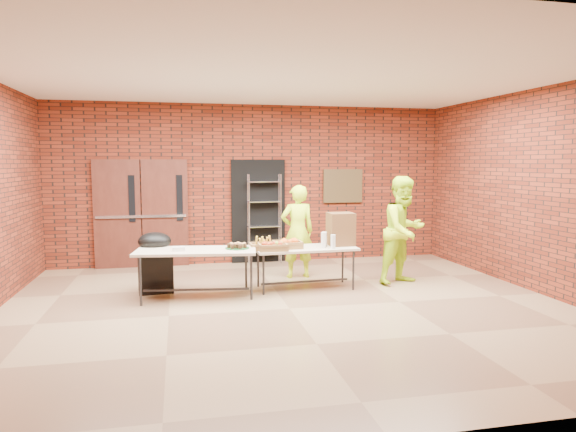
% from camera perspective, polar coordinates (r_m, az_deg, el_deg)
% --- Properties ---
extents(room, '(8.08, 7.08, 3.28)m').
position_cam_1_polar(room, '(7.03, 0.17, 2.36)').
color(room, brown).
rests_on(room, ground).
extents(double_doors, '(1.78, 0.12, 2.10)m').
position_cam_1_polar(double_doors, '(10.37, -15.94, 0.27)').
color(double_doors, '#4E2016').
rests_on(double_doors, room).
extents(dark_doorway, '(1.10, 0.06, 2.10)m').
position_cam_1_polar(dark_doorway, '(10.49, -3.32, 0.53)').
color(dark_doorway, black).
rests_on(dark_doorway, room).
extents(bronze_plaque, '(0.85, 0.04, 0.70)m').
position_cam_1_polar(bronze_plaque, '(10.86, 6.11, 3.34)').
color(bronze_plaque, '#47381C').
rests_on(bronze_plaque, room).
extents(wire_rack, '(0.68, 0.27, 1.81)m').
position_cam_1_polar(wire_rack, '(10.38, -2.64, -0.33)').
color(wire_rack, silver).
rests_on(wire_rack, room).
extents(table_left, '(1.88, 0.98, 0.74)m').
position_cam_1_polar(table_left, '(7.87, -10.19, -4.14)').
color(table_left, '#C0AC93').
rests_on(table_left, room).
extents(table_right, '(1.67, 0.76, 0.67)m').
position_cam_1_polar(table_right, '(8.32, 1.91, -3.88)').
color(table_right, '#C0AC93').
rests_on(table_right, room).
extents(basket_bananas, '(0.40, 0.31, 0.12)m').
position_cam_1_polar(basket_bananas, '(8.13, -2.83, -3.33)').
color(basket_bananas, olive).
rests_on(basket_bananas, table_right).
extents(basket_oranges, '(0.45, 0.35, 0.14)m').
position_cam_1_polar(basket_oranges, '(8.23, -0.07, -3.16)').
color(basket_oranges, olive).
rests_on(basket_oranges, table_right).
extents(basket_apples, '(0.44, 0.35, 0.14)m').
position_cam_1_polar(basket_apples, '(8.02, -1.72, -3.41)').
color(basket_apples, olive).
rests_on(basket_apples, table_right).
extents(muffin_tray, '(0.36, 0.36, 0.09)m').
position_cam_1_polar(muffin_tray, '(7.86, -5.67, -3.32)').
color(muffin_tray, '#13481F').
rests_on(muffin_tray, table_left).
extents(napkin_box, '(0.18, 0.12, 0.06)m').
position_cam_1_polar(napkin_box, '(7.79, -12.05, -3.59)').
color(napkin_box, silver).
rests_on(napkin_box, table_left).
extents(coffee_dispenser, '(0.41, 0.37, 0.54)m').
position_cam_1_polar(coffee_dispenser, '(8.53, 5.88, -1.45)').
color(coffee_dispenser, brown).
rests_on(coffee_dispenser, table_right).
extents(cup_stack_front, '(0.08, 0.08, 0.25)m').
position_cam_1_polar(cup_stack_front, '(8.25, 3.99, -2.69)').
color(cup_stack_front, silver).
rests_on(cup_stack_front, table_right).
extents(cup_stack_mid, '(0.08, 0.08, 0.23)m').
position_cam_1_polar(cup_stack_mid, '(8.18, 5.03, -2.87)').
color(cup_stack_mid, silver).
rests_on(cup_stack_mid, table_right).
extents(cup_stack_back, '(0.08, 0.08, 0.24)m').
position_cam_1_polar(cup_stack_back, '(8.41, 4.08, -2.58)').
color(cup_stack_back, silver).
rests_on(cup_stack_back, table_right).
extents(covered_grill, '(0.56, 0.49, 0.95)m').
position_cam_1_polar(covered_grill, '(8.39, -14.55, -4.97)').
color(covered_grill, black).
rests_on(covered_grill, room).
extents(volunteer_woman, '(0.62, 0.42, 1.65)m').
position_cam_1_polar(volunteer_woman, '(9.09, 1.05, -1.73)').
color(volunteer_woman, '#C8F81B').
rests_on(volunteer_woman, room).
extents(volunteer_man, '(1.07, 0.97, 1.81)m').
position_cam_1_polar(volunteer_man, '(8.86, 12.76, -1.54)').
color(volunteer_man, '#C8F81B').
rests_on(volunteer_man, room).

